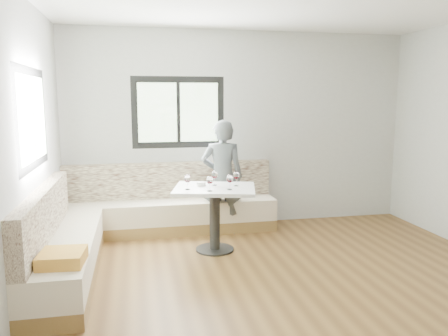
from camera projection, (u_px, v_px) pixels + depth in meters
The scene contains 10 objects.
room at pixel (295, 146), 3.99m from camera, with size 5.01×5.01×2.81m.
banquette at pixel (131, 223), 5.35m from camera, with size 2.90×2.80×0.95m.
table at pixel (215, 203), 5.28m from camera, with size 1.11×0.95×0.79m.
person at pixel (222, 177), 5.95m from camera, with size 0.57×0.37×1.56m, color #484D50.
olive_ramekin at pixel (201, 184), 5.35m from camera, with size 0.11×0.11×0.04m.
wine_glass_a at pixel (188, 179), 5.09m from camera, with size 0.08×0.08×0.18m.
wine_glass_b at pixel (210, 181), 5.00m from camera, with size 0.08×0.08×0.18m.
wine_glass_c at pixel (230, 179), 5.09m from camera, with size 0.08×0.08×0.18m.
wine_glass_d at pixel (215, 175), 5.35m from camera, with size 0.08×0.08×0.18m.
wine_glass_e at pixel (236, 176), 5.31m from camera, with size 0.08×0.08×0.18m.
Camera 1 is at (-1.51, -3.68, 1.84)m, focal length 35.00 mm.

